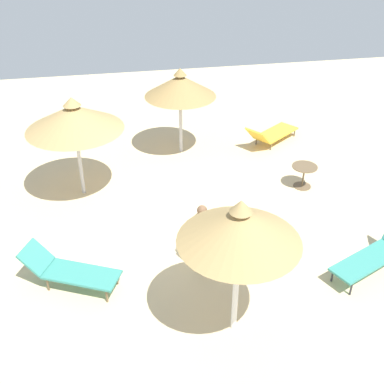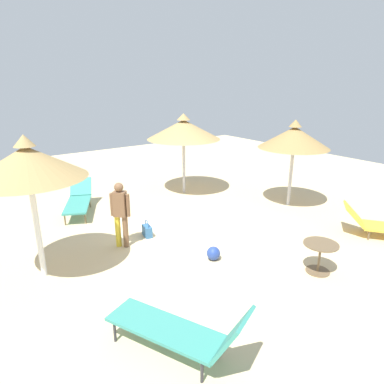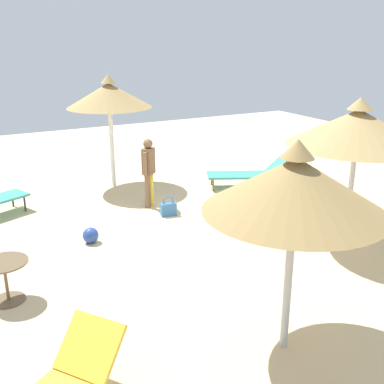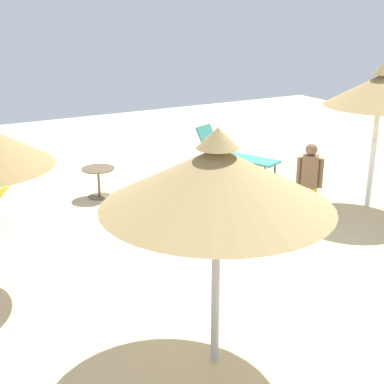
{
  "view_description": "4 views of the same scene",
  "coord_description": "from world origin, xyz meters",
  "px_view_note": "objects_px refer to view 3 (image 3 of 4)",
  "views": [
    {
      "loc": [
        -9.83,
        1.95,
        7.09
      ],
      "look_at": [
        -0.02,
        0.09,
        0.83
      ],
      "focal_mm": 45.25,
      "sensor_mm": 36.0,
      "label": 1
    },
    {
      "loc": [
        -4.79,
        -6.71,
        3.8
      ],
      "look_at": [
        0.36,
        0.29,
        0.94
      ],
      "focal_mm": 31.72,
      "sensor_mm": 36.0,
      "label": 2
    },
    {
      "loc": [
        7.67,
        -3.67,
        3.78
      ],
      "look_at": [
        -0.16,
        0.47,
        0.79
      ],
      "focal_mm": 43.38,
      "sensor_mm": 36.0,
      "label": 3
    },
    {
      "loc": [
        4.67,
        7.27,
        3.92
      ],
      "look_at": [
        0.43,
        -0.22,
        0.93
      ],
      "focal_mm": 50.4,
      "sensor_mm": 36.0,
      "label": 4
    }
  ],
  "objects_px": {
    "parasol_umbrella_near_left": "(295,185)",
    "side_table_round": "(5,274)",
    "parasol_umbrella_far_right": "(358,127)",
    "parasol_umbrella_near_right": "(109,96)",
    "beach_ball": "(91,235)",
    "lounge_chair_edge": "(249,173)",
    "handbag": "(168,209)",
    "person_standing_front": "(149,169)"
  },
  "relations": [
    {
      "from": "parasol_umbrella_far_right",
      "to": "lounge_chair_edge",
      "type": "height_order",
      "value": "parasol_umbrella_far_right"
    },
    {
      "from": "person_standing_front",
      "to": "side_table_round",
      "type": "height_order",
      "value": "person_standing_front"
    },
    {
      "from": "parasol_umbrella_near_left",
      "to": "handbag",
      "type": "distance_m",
      "value": 5.25
    },
    {
      "from": "parasol_umbrella_far_right",
      "to": "beach_ball",
      "type": "relative_size",
      "value": 8.99
    },
    {
      "from": "parasol_umbrella_near_left",
      "to": "side_table_round",
      "type": "distance_m",
      "value": 4.42
    },
    {
      "from": "parasol_umbrella_near_right",
      "to": "person_standing_front",
      "type": "height_order",
      "value": "parasol_umbrella_near_right"
    },
    {
      "from": "lounge_chair_edge",
      "to": "beach_ball",
      "type": "bearing_deg",
      "value": -72.83
    },
    {
      "from": "person_standing_front",
      "to": "handbag",
      "type": "height_order",
      "value": "person_standing_front"
    },
    {
      "from": "parasol_umbrella_near_left",
      "to": "side_table_round",
      "type": "xyz_separation_m",
      "value": [
        -2.78,
        -2.98,
        -1.72
      ]
    },
    {
      "from": "beach_ball",
      "to": "lounge_chair_edge",
      "type": "bearing_deg",
      "value": 107.17
    },
    {
      "from": "parasol_umbrella_near_left",
      "to": "person_standing_front",
      "type": "relative_size",
      "value": 1.69
    },
    {
      "from": "side_table_round",
      "to": "lounge_chair_edge",
      "type": "bearing_deg",
      "value": 114.45
    },
    {
      "from": "parasol_umbrella_near_right",
      "to": "beach_ball",
      "type": "bearing_deg",
      "value": -25.86
    },
    {
      "from": "parasol_umbrella_near_right",
      "to": "person_standing_front",
      "type": "relative_size",
      "value": 1.81
    },
    {
      "from": "parasol_umbrella_near_left",
      "to": "parasol_umbrella_near_right",
      "type": "bearing_deg",
      "value": 178.05
    },
    {
      "from": "parasol_umbrella_near_left",
      "to": "beach_ball",
      "type": "relative_size",
      "value": 8.78
    },
    {
      "from": "parasol_umbrella_far_right",
      "to": "side_table_round",
      "type": "distance_m",
      "value": 6.34
    },
    {
      "from": "side_table_round",
      "to": "beach_ball",
      "type": "relative_size",
      "value": 2.28
    },
    {
      "from": "parasol_umbrella_near_right",
      "to": "side_table_round",
      "type": "relative_size",
      "value": 4.11
    },
    {
      "from": "parasol_umbrella_near_right",
      "to": "parasol_umbrella_far_right",
      "type": "bearing_deg",
      "value": 27.12
    },
    {
      "from": "parasol_umbrella_far_right",
      "to": "handbag",
      "type": "xyz_separation_m",
      "value": [
        -2.85,
        -2.42,
        -2.07
      ]
    },
    {
      "from": "parasol_umbrella_far_right",
      "to": "beach_ball",
      "type": "distance_m",
      "value": 5.32
    },
    {
      "from": "side_table_round",
      "to": "beach_ball",
      "type": "xyz_separation_m",
      "value": [
        -1.44,
        1.68,
        -0.29
      ]
    },
    {
      "from": "beach_ball",
      "to": "parasol_umbrella_near_left",
      "type": "bearing_deg",
      "value": 17.16
    },
    {
      "from": "lounge_chair_edge",
      "to": "beach_ball",
      "type": "xyz_separation_m",
      "value": [
        1.43,
        -4.62,
        -0.26
      ]
    },
    {
      "from": "parasol_umbrella_near_right",
      "to": "beach_ball",
      "type": "relative_size",
      "value": 9.38
    },
    {
      "from": "person_standing_front",
      "to": "lounge_chair_edge",
      "type": "bearing_deg",
      "value": 91.62
    },
    {
      "from": "handbag",
      "to": "parasol_umbrella_near_right",
      "type": "bearing_deg",
      "value": -171.89
    },
    {
      "from": "parasol_umbrella_far_right",
      "to": "parasol_umbrella_near_right",
      "type": "bearing_deg",
      "value": -152.88
    },
    {
      "from": "parasol_umbrella_far_right",
      "to": "parasol_umbrella_near_left",
      "type": "bearing_deg",
      "value": -57.24
    },
    {
      "from": "parasol_umbrella_near_left",
      "to": "parasol_umbrella_near_right",
      "type": "xyz_separation_m",
      "value": [
        -7.42,
        0.25,
        0.2
      ]
    },
    {
      "from": "parasol_umbrella_far_right",
      "to": "lounge_chair_edge",
      "type": "xyz_separation_m",
      "value": [
        -3.68,
        0.27,
        -1.82
      ]
    },
    {
      "from": "parasol_umbrella_far_right",
      "to": "beach_ball",
      "type": "xyz_separation_m",
      "value": [
        -2.25,
        -4.35,
        -2.08
      ]
    },
    {
      "from": "lounge_chair_edge",
      "to": "side_table_round",
      "type": "distance_m",
      "value": 6.92
    },
    {
      "from": "parasol_umbrella_far_right",
      "to": "side_table_round",
      "type": "relative_size",
      "value": 3.94
    },
    {
      "from": "person_standing_front",
      "to": "parasol_umbrella_near_right",
      "type": "bearing_deg",
      "value": -172.68
    },
    {
      "from": "lounge_chair_edge",
      "to": "beach_ball",
      "type": "relative_size",
      "value": 6.87
    },
    {
      "from": "parasol_umbrella_near_right",
      "to": "person_standing_front",
      "type": "bearing_deg",
      "value": 7.32
    },
    {
      "from": "parasol_umbrella_near_left",
      "to": "parasol_umbrella_near_right",
      "type": "distance_m",
      "value": 7.43
    },
    {
      "from": "parasol_umbrella_near_left",
      "to": "lounge_chair_edge",
      "type": "relative_size",
      "value": 1.28
    },
    {
      "from": "lounge_chair_edge",
      "to": "person_standing_front",
      "type": "relative_size",
      "value": 1.32
    },
    {
      "from": "parasol_umbrella_near_right",
      "to": "side_table_round",
      "type": "bearing_deg",
      "value": -34.88
    }
  ]
}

